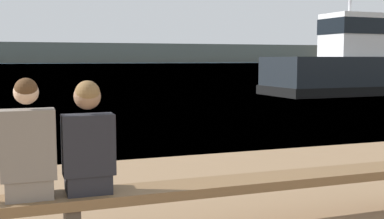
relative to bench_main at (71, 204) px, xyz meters
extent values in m
plane|color=#426B8E|center=(0.62, 123.46, -0.40)|extent=(240.00, 240.00, 0.00)
cube|color=#4C4C42|center=(0.62, 183.98, 3.32)|extent=(600.00, 12.00, 7.45)
cube|color=brown|center=(0.00, 0.00, 0.04)|extent=(7.73, 0.41, 0.09)
cube|color=#70665B|center=(-0.33, 0.06, 0.16)|extent=(0.37, 0.35, 0.17)
cube|color=#70665B|center=(-0.33, -0.02, 0.53)|extent=(0.43, 0.22, 0.57)
sphere|color=tan|center=(-0.33, -0.02, 0.96)|extent=(0.20, 0.20, 0.20)
sphere|color=#472D19|center=(-0.33, -0.03, 0.99)|extent=(0.18, 0.18, 0.18)
cube|color=black|center=(0.15, 0.06, 0.16)|extent=(0.37, 0.35, 0.17)
cube|color=black|center=(0.15, -0.02, 0.51)|extent=(0.43, 0.22, 0.51)
sphere|color=#846047|center=(0.15, -0.02, 0.92)|extent=(0.23, 0.23, 0.23)
sphere|color=brown|center=(0.15, -0.04, 0.94)|extent=(0.21, 0.21, 0.21)
cube|color=black|center=(13.63, 14.37, 0.45)|extent=(7.44, 3.38, 1.70)
cube|color=black|center=(13.63, 14.37, -0.19)|extent=(7.59, 3.51, 0.41)
cube|color=silver|center=(14.00, 14.39, 2.28)|extent=(2.63, 1.96, 1.95)
cube|color=black|center=(14.00, 14.39, 2.67)|extent=(2.69, 2.02, 0.70)
camera|label=1|loc=(-0.36, -4.09, 1.23)|focal=45.00mm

